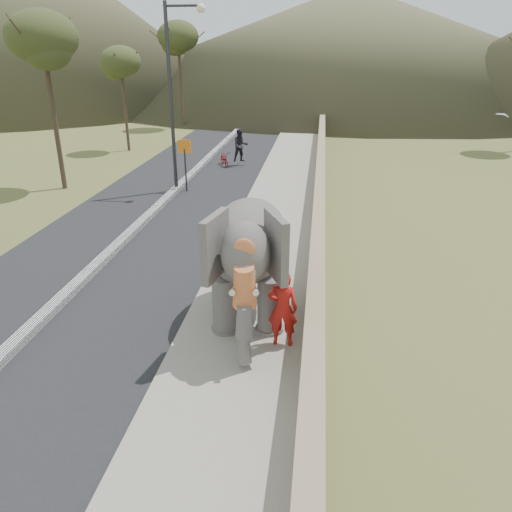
{
  "coord_description": "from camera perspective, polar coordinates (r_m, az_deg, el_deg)",
  "views": [
    {
      "loc": [
        1.58,
        -7.66,
        6.3
      ],
      "look_at": [
        0.2,
        3.13,
        1.7
      ],
      "focal_mm": 35.0,
      "sensor_mm": 36.0,
      "label": 1
    }
  ],
  "objects": [
    {
      "name": "road",
      "position": [
        19.87,
        -12.49,
        3.92
      ],
      "size": [
        7.0,
        120.0,
        0.03
      ],
      "primitive_type": "cube",
      "color": "black",
      "rests_on": "ground"
    },
    {
      "name": "motorcyclist",
      "position": [
        28.61,
        -2.52,
        11.93
      ],
      "size": [
        2.04,
        1.66,
        2.05
      ],
      "color": "maroon",
      "rests_on": "ground"
    },
    {
      "name": "trees",
      "position": [
        31.05,
        11.07,
        17.95
      ],
      "size": [
        47.79,
        37.96,
        8.36
      ],
      "color": "#473828",
      "rests_on": "ground"
    },
    {
      "name": "signboard",
      "position": [
        23.33,
        -8.13,
        11.18
      ],
      "size": [
        0.6,
        0.08,
        2.4
      ],
      "color": "#2D2D33",
      "rests_on": "ground"
    },
    {
      "name": "hill_far",
      "position": [
        77.74,
        10.67,
        23.08
      ],
      "size": [
        80.0,
        80.0,
        14.0
      ],
      "primitive_type": "cone",
      "color": "brown",
      "rests_on": "ground"
    },
    {
      "name": "median",
      "position": [
        19.84,
        -12.51,
        4.18
      ],
      "size": [
        0.35,
        120.0,
        0.22
      ],
      "primitive_type": "cube",
      "color": "black",
      "rests_on": "ground"
    },
    {
      "name": "distant_car",
      "position": [
        46.01,
        26.11,
        13.72
      ],
      "size": [
        4.53,
        2.8,
        1.44
      ],
      "primitive_type": "imported",
      "rotation": [
        0.0,
        0.0,
        1.29
      ],
      "color": "silver",
      "rests_on": "ground"
    },
    {
      "name": "ground",
      "position": [
        10.04,
        -3.53,
        -15.98
      ],
      "size": [
        160.0,
        160.0,
        0.0
      ],
      "primitive_type": "plane",
      "color": "olive",
      "rests_on": "ground"
    },
    {
      "name": "parapet",
      "position": [
        18.58,
        7.17,
        4.7
      ],
      "size": [
        0.3,
        120.0,
        1.1
      ],
      "primitive_type": "cube",
      "color": "tan",
      "rests_on": "ground"
    },
    {
      "name": "lamppost",
      "position": [
        23.0,
        -9.05,
        19.1
      ],
      "size": [
        1.76,
        0.36,
        8.0
      ],
      "color": "#2F2F34",
      "rests_on": "ground"
    },
    {
      "name": "elephant_and_man",
      "position": [
        11.95,
        -0.81,
        -0.06
      ],
      "size": [
        2.52,
        4.33,
        3.0
      ],
      "color": "slate",
      "rests_on": "ground"
    },
    {
      "name": "walkway",
      "position": [
        18.79,
        2.06,
        3.56
      ],
      "size": [
        3.0,
        120.0,
        0.15
      ],
      "primitive_type": "cube",
      "color": "#9E9687",
      "rests_on": "ground"
    }
  ]
}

